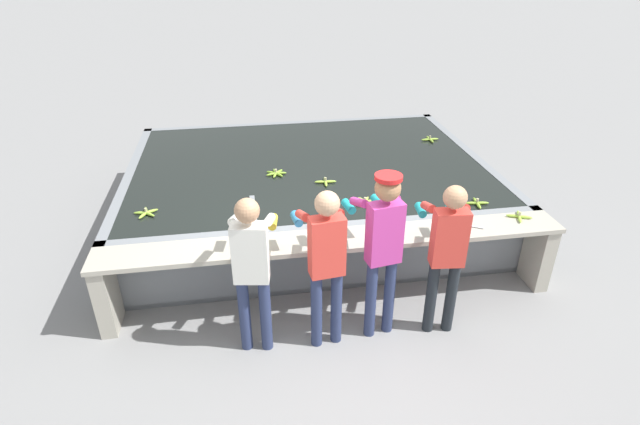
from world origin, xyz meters
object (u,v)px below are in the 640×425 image
at_px(banana_bunch_floating_0, 146,213).
at_px(banana_bunch_floating_2, 276,173).
at_px(worker_1, 326,256).
at_px(knife_0, 462,224).
at_px(banana_bunch_floating_4, 325,182).
at_px(banana_bunch_ledge_0, 519,216).
at_px(banana_bunch_floating_1, 477,203).
at_px(banana_bunch_floating_3, 365,202).
at_px(worker_0, 252,262).
at_px(worker_2, 383,240).
at_px(worker_3, 447,247).
at_px(banana_bunch_floating_5, 430,139).

relative_size(banana_bunch_floating_0, banana_bunch_floating_2, 0.98).
relative_size(worker_1, banana_bunch_floating_0, 6.07).
bearing_deg(knife_0, worker_1, -159.30).
height_order(banana_bunch_floating_4, banana_bunch_ledge_0, banana_bunch_ledge_0).
relative_size(banana_bunch_floating_1, banana_bunch_floating_3, 1.01).
bearing_deg(worker_0, banana_bunch_floating_1, 20.75).
bearing_deg(worker_2, worker_3, -5.05).
distance_m(worker_3, banana_bunch_floating_0, 3.30).
bearing_deg(banana_bunch_floating_1, banana_bunch_floating_3, 169.37).
bearing_deg(worker_3, banana_bunch_floating_5, 72.11).
bearing_deg(worker_3, worker_0, 178.88).
xyz_separation_m(worker_2, knife_0, (1.06, 0.55, -0.23)).
xyz_separation_m(worker_1, banana_bunch_floating_5, (2.21, 3.20, -0.15)).
bearing_deg(banana_bunch_floating_0, knife_0, -13.44).
xyz_separation_m(worker_0, worker_2, (1.22, 0.02, 0.10)).
bearing_deg(knife_0, banana_bunch_floating_1, 49.25).
bearing_deg(banana_bunch_floating_0, banana_bunch_floating_1, -5.73).
bearing_deg(worker_0, banana_bunch_floating_4, 61.81).
height_order(banana_bunch_floating_2, banana_bunch_floating_3, same).
xyz_separation_m(worker_0, worker_3, (1.85, -0.04, -0.00)).
bearing_deg(knife_0, banana_bunch_floating_2, 138.07).
height_order(banana_bunch_floating_0, banana_bunch_floating_3, same).
height_order(banana_bunch_floating_2, banana_bunch_floating_5, same).
bearing_deg(banana_bunch_floating_4, banana_bunch_floating_2, 148.31).
relative_size(banana_bunch_floating_3, banana_bunch_ledge_0, 1.03).
relative_size(banana_bunch_floating_5, knife_0, 0.89).
relative_size(banana_bunch_floating_0, banana_bunch_ledge_0, 1.01).
xyz_separation_m(worker_1, banana_bunch_floating_2, (-0.27, 2.29, -0.15)).
bearing_deg(banana_bunch_floating_4, banana_bunch_floating_3, -60.34).
height_order(worker_0, worker_1, worker_1).
bearing_deg(worker_3, banana_bunch_floating_3, 110.40).
xyz_separation_m(worker_1, knife_0, (1.61, 0.61, -0.16)).
xyz_separation_m(banana_bunch_floating_1, banana_bunch_floating_4, (-1.65, 0.88, 0.00)).
distance_m(worker_0, banana_bunch_floating_3, 1.86).
height_order(banana_bunch_floating_0, banana_bunch_ledge_0, banana_bunch_ledge_0).
xyz_separation_m(banana_bunch_floating_2, banana_bunch_floating_4, (0.60, -0.37, 0.00)).
distance_m(worker_3, knife_0, 0.76).
bearing_deg(knife_0, worker_0, -165.95).
bearing_deg(worker_2, banana_bunch_floating_5, 62.22).
height_order(worker_2, banana_bunch_floating_1, worker_2).
bearing_deg(worker_3, banana_bunch_ledge_0, 30.05).
height_order(banana_bunch_floating_1, banana_bunch_floating_4, same).
bearing_deg(banana_bunch_floating_0, worker_3, -25.52).
bearing_deg(banana_bunch_floating_5, banana_bunch_floating_2, -159.78).
distance_m(banana_bunch_floating_4, knife_0, 1.83).
relative_size(worker_3, knife_0, 5.15).
distance_m(worker_1, banana_bunch_floating_5, 3.89).
distance_m(worker_0, worker_2, 1.23).
xyz_separation_m(worker_1, banana_bunch_floating_3, (0.69, 1.28, -0.15)).
height_order(banana_bunch_floating_0, banana_bunch_floating_2, same).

